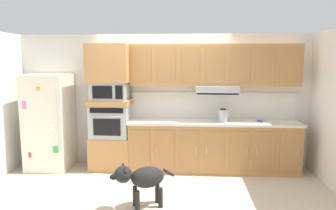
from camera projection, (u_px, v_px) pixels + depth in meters
ground_plane at (158, 184)px, 5.09m from camera, size 9.60×9.60×0.00m
back_kitchen_wall at (163, 100)px, 6.01m from camera, size 6.20×0.12×2.50m
refrigerator at (49, 122)px, 5.78m from camera, size 0.76×0.73×1.76m
oven_base_cabinet at (112, 152)px, 5.85m from camera, size 0.74×0.62×0.60m
built_in_oven at (111, 121)px, 5.76m from camera, size 0.70×0.62×0.60m
appliance_mid_shelf at (110, 102)px, 5.72m from camera, size 0.74×0.62×0.10m
microwave at (110, 91)px, 5.68m from camera, size 0.64×0.54×0.32m
appliance_upper_cabinet at (109, 63)px, 5.61m from camera, size 0.74×0.62×0.68m
lower_cabinet_run at (213, 147)px, 5.70m from camera, size 3.04×0.63×0.88m
countertop_slab at (213, 122)px, 5.64m from camera, size 3.08×0.64×0.04m
backsplash_panel at (212, 105)px, 5.88m from camera, size 3.08×0.02×0.50m
upper_cabinet_with_hood at (214, 66)px, 5.61m from camera, size 3.04×0.48×0.88m
screwdriver at (260, 121)px, 5.59m from camera, size 0.17×0.16×0.03m
electric_kettle at (223, 115)px, 5.55m from camera, size 0.17×0.17×0.24m
dog at (142, 178)px, 4.24m from camera, size 0.86×0.46×0.64m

